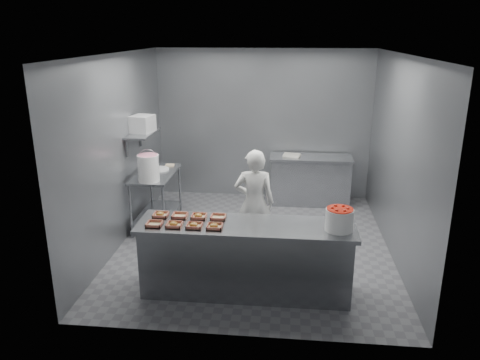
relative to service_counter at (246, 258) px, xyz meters
name	(u,v)px	position (x,y,z in m)	size (l,w,h in m)	color
floor	(254,244)	(0.00, 1.35, -0.45)	(4.50, 4.50, 0.00)	#4C4C51
ceiling	(256,54)	(0.00, 1.35, 2.35)	(4.50, 4.50, 0.00)	white
wall_back	(263,125)	(0.00, 3.60, 0.95)	(4.00, 0.04, 2.80)	slate
wall_left	(119,151)	(-2.00, 1.35, 0.95)	(0.04, 4.50, 2.80)	slate
wall_right	(398,159)	(2.00, 1.35, 0.95)	(0.04, 4.50, 2.80)	slate
service_counter	(246,258)	(0.00, 0.00, 0.00)	(2.60, 0.70, 0.90)	slate
prep_table	(156,191)	(-1.65, 1.95, 0.14)	(0.60, 1.20, 0.90)	slate
back_counter	(310,180)	(0.90, 3.25, 0.00)	(1.50, 0.60, 0.90)	slate
wall_shelf	(143,133)	(-1.82, 1.95, 1.10)	(0.35, 0.90, 0.03)	slate
tray_0	(154,224)	(-1.07, -0.14, 0.47)	(0.19, 0.18, 0.04)	tan
tray_1	(174,224)	(-0.84, -0.14, 0.47)	(0.19, 0.18, 0.06)	tan
tray_2	(194,225)	(-0.60, -0.14, 0.47)	(0.19, 0.18, 0.06)	tan
tray_3	(214,226)	(-0.36, -0.14, 0.47)	(0.19, 0.18, 0.06)	tan
tray_4	(161,215)	(-1.08, 0.14, 0.47)	(0.19, 0.18, 0.06)	tan
tray_5	(180,216)	(-0.83, 0.14, 0.47)	(0.19, 0.18, 0.04)	tan
tray_6	(199,216)	(-0.60, 0.14, 0.47)	(0.19, 0.18, 0.06)	tan
tray_7	(218,217)	(-0.35, 0.14, 0.47)	(0.19, 0.18, 0.04)	tan
worker	(254,203)	(0.02, 1.05, 0.32)	(0.57, 0.37, 1.55)	silver
strawberry_tub	(339,219)	(1.08, -0.06, 0.59)	(0.32, 0.32, 0.27)	silver
glaze_bucket	(148,167)	(-1.63, 1.52, 0.66)	(0.34, 0.32, 0.50)	silver
bucket_lid	(160,169)	(-1.63, 2.13, 0.46)	(0.31, 0.31, 0.02)	silver
rag	(170,165)	(-1.52, 2.39, 0.46)	(0.14, 0.12, 0.02)	#CCB28C
appliance	(142,124)	(-1.82, 1.97, 1.24)	(0.31, 0.35, 0.26)	gray
paper_stack	(292,155)	(0.55, 3.25, 0.46)	(0.30, 0.22, 0.04)	silver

